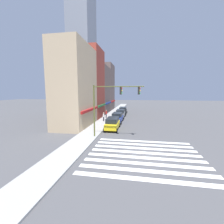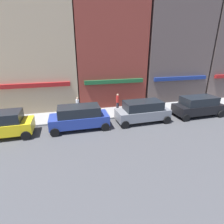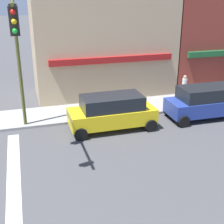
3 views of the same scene
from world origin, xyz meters
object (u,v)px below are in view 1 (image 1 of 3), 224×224
Objects in this scene: suv_yellow at (113,123)px; suv_blue at (117,117)px; pedestrian_red_jacket at (106,114)px; pedestrian_white_shirt at (104,117)px; suv_black at (123,110)px; traffic_signal at (111,100)px; suv_grey at (120,113)px.

suv_yellow is 1.00× the size of suv_blue.
suv_yellow is 10.56m from pedestrian_red_jacket.
pedestrian_white_shirt is at bearing 88.50° from suv_blue.
suv_blue and suv_black have the same top height.
pedestrian_red_jacket is (4.09, 0.32, 0.00)m from pedestrian_white_shirt.
traffic_signal is 22.24m from suv_black.
suv_yellow is at bearing 7.23° from traffic_signal.
suv_black is (5.82, 0.00, 0.00)m from suv_grey.
suv_yellow is 2.66× the size of pedestrian_red_jacket.
suv_blue and suv_grey have the same top height.
traffic_signal is at bearing -179.37° from suv_black.
traffic_signal is 1.47× the size of suv_blue.
pedestrian_white_shirt is (10.58, 3.44, -4.01)m from traffic_signal.
traffic_signal is at bearing 109.64° from pedestrian_red_jacket.
suv_blue is (10.48, 0.58, -4.05)m from traffic_signal.
suv_blue is 11.38m from suv_black.
suv_yellow is (4.60, 0.58, -4.05)m from traffic_signal.
suv_grey is at bearing -128.99° from pedestrian_white_shirt.
suv_yellow is at bearing 178.97° from suv_grey.
suv_black is 2.67× the size of pedestrian_white_shirt.
suv_yellow is 1.00× the size of suv_black.
suv_grey is at bearing 0.55° from suv_blue.
pedestrian_white_shirt is (-5.46, 2.85, 0.04)m from suv_grey.
suv_yellow is 17.26m from suv_black.
suv_black is at bearing -115.60° from pedestrian_white_shirt.
suv_blue is 5.57m from suv_grey.
pedestrian_white_shirt is at bearing 18.00° from traffic_signal.
pedestrian_red_jacket is at bearing 155.26° from suv_black.
traffic_signal is 11.83m from pedestrian_white_shirt.
suv_black is (11.38, 0.00, 0.00)m from suv_blue.
traffic_signal is 15.67m from pedestrian_red_jacket.
suv_black is (17.26, 0.00, 0.00)m from suv_yellow.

